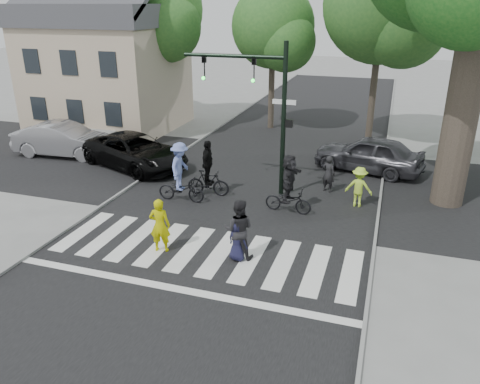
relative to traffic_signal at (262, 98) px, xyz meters
The scene contains 23 objects.
ground 7.33m from the traffic_signal, 93.27° to the right, with size 120.00×120.00×0.00m, color gray.
road_stem 4.09m from the traffic_signal, 106.46° to the right, with size 10.00×70.00×0.01m, color black.
road_cross 4.31m from the traffic_signal, 101.11° to the left, with size 70.00×10.00×0.01m, color black.
curb_left 6.74m from the traffic_signal, 167.50° to the right, with size 0.10×70.00×0.10m, color gray.
curb_right 6.19m from the traffic_signal, 14.31° to the right, with size 0.10×70.00×0.10m, color gray.
crosswalk 6.78m from the traffic_signal, 93.66° to the right, with size 10.00×3.85×0.01m.
traffic_signal is the anchor object (origin of this frame).
bg_tree_0 17.31m from the traffic_signal, 145.17° to the left, with size 5.46×5.20×8.97m.
bg_tree_1 13.26m from the traffic_signal, 134.31° to the left, with size 6.09×5.80×9.80m.
bg_tree_2 10.80m from the traffic_signal, 101.45° to the left, with size 5.04×4.80×8.40m.
bg_tree_3 10.35m from the traffic_signal, 66.46° to the left, with size 6.30×6.00×10.20m.
house 14.17m from the traffic_signal, 146.70° to the left, with size 8.40×8.10×8.82m.
pedestrian_woman 6.57m from the traffic_signal, 106.70° to the right, with size 0.64×0.42×1.76m, color #BDBC04.
pedestrian_child 6.32m from the traffic_signal, 81.82° to the right, with size 0.64×0.42×1.32m, color #191937.
pedestrian_adult 6.05m from the traffic_signal, 81.71° to the right, with size 0.93×0.72×1.90m, color black.
cyclist_left 4.34m from the traffic_signal, 147.60° to the right, with size 1.90×1.25×2.37m.
cyclist_mid 3.66m from the traffic_signal, 157.01° to the right, with size 1.77×1.08×2.27m.
cyclist_right 3.57m from the traffic_signal, 45.27° to the right, with size 1.80×1.67×2.23m.
car_suv 7.38m from the traffic_signal, 168.31° to the left, with size 2.58×5.59×1.55m, color black.
car_silver 11.43m from the traffic_signal, behind, with size 1.77×5.08×1.67m, color #9A999D.
car_grey 6.50m from the traffic_signal, 46.44° to the left, with size 1.96×4.88×1.66m, color #35353A.
bystander_hivis 4.97m from the traffic_signal, ahead, with size 1.02×0.58×1.57m, color #BBE739.
bystander_dark 4.18m from the traffic_signal, 22.09° to the left, with size 0.56×0.37×1.54m, color black.
Camera 1 is at (5.05, -10.95, 7.26)m, focal length 35.00 mm.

